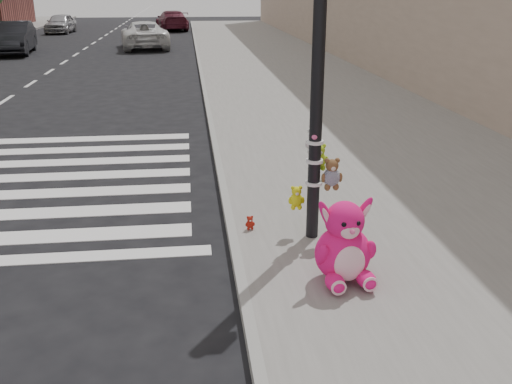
{
  "coord_description": "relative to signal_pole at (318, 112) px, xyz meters",
  "views": [
    {
      "loc": [
        1.04,
        -5.04,
        3.31
      ],
      "look_at": [
        1.86,
        1.93,
        0.75
      ],
      "focal_mm": 40.0,
      "sensor_mm": 36.0,
      "label": 1
    }
  ],
  "objects": [
    {
      "name": "sidewalk_near",
      "position": [
        2.38,
        8.19,
        -1.74
      ],
      "size": [
        7.0,
        80.0,
        0.14
      ],
      "primitive_type": "cube",
      "color": "slate",
      "rests_on": "ground"
    },
    {
      "name": "signal_pole",
      "position": [
        0.0,
        0.0,
        0.0
      ],
      "size": [
        0.68,
        0.48,
        4.0
      ],
      "color": "black",
      "rests_on": "sidewalk_near"
    },
    {
      "name": "car_white_near",
      "position": [
        -3.86,
        25.83,
        -1.09
      ],
      "size": [
        2.99,
        5.45,
        1.45
      ],
      "primitive_type": "imported",
      "rotation": [
        0.0,
        0.0,
        3.26
      ],
      "color": "silver",
      "rests_on": "ground"
    },
    {
      "name": "car_maroon_near",
      "position": [
        -2.62,
        38.83,
        -1.08
      ],
      "size": [
        2.81,
        5.29,
        1.46
      ],
      "primitive_type": "imported",
      "rotation": [
        0.0,
        0.0,
        3.3
      ],
      "color": "#521726",
      "rests_on": "ground"
    },
    {
      "name": "pink_bunny",
      "position": [
        0.07,
        -1.24,
        -1.27
      ],
      "size": [
        0.71,
        0.77,
        1.0
      ],
      "rotation": [
        0.0,
        0.0,
        0.09
      ],
      "color": "#F41473",
      "rests_on": "sidewalk_near"
    },
    {
      "name": "car_silver_deep",
      "position": [
        -10.54,
        37.14,
        -1.13
      ],
      "size": [
        1.83,
        4.11,
        1.37
      ],
      "primitive_type": "imported",
      "rotation": [
        0.0,
        0.0,
        -0.05
      ],
      "color": "#ACACB1",
      "rests_on": "ground"
    },
    {
      "name": "red_teddy",
      "position": [
        -0.82,
        0.3,
        -1.57
      ],
      "size": [
        0.15,
        0.11,
        0.2
      ],
      "primitive_type": null,
      "rotation": [
        0.0,
        0.0,
        0.11
      ],
      "color": "#A11B10",
      "rests_on": "sidewalk_near"
    },
    {
      "name": "ground",
      "position": [
        -2.62,
        -1.81,
        -1.81
      ],
      "size": [
        120.0,
        120.0,
        0.0
      ],
      "primitive_type": "plane",
      "color": "black",
      "rests_on": "ground"
    },
    {
      "name": "curb_edge",
      "position": [
        -1.07,
        8.19,
        -1.74
      ],
      "size": [
        0.12,
        80.0,
        0.15
      ],
      "primitive_type": "cube",
      "color": "gray",
      "rests_on": "ground"
    },
    {
      "name": "car_dark_far",
      "position": [
        -10.23,
        23.89,
        -1.02
      ],
      "size": [
        2.21,
        4.96,
        1.58
      ],
      "primitive_type": "imported",
      "rotation": [
        0.0,
        0.0,
        0.11
      ],
      "color": "black",
      "rests_on": "ground"
    }
  ]
}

